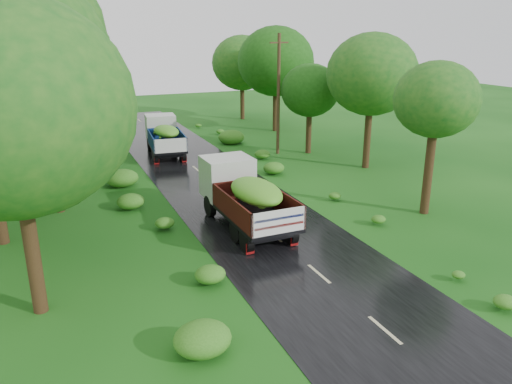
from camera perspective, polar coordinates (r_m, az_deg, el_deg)
ground at (r=16.32m, az=14.50°, el=-15.06°), size 120.00×120.00×0.00m
road at (r=19.92m, az=5.76°, el=-8.08°), size 6.50×80.00×0.02m
road_lines at (r=20.70m, az=4.43°, el=-6.94°), size 0.12×69.60×0.00m
truck_near at (r=22.91m, az=-1.46°, el=-0.13°), size 2.50×6.76×2.82m
truck_far at (r=37.04m, az=-10.47°, el=6.48°), size 2.81×6.43×2.63m
utility_pole at (r=36.26m, az=2.58°, el=11.17°), size 1.49×0.28×8.52m
trees_left at (r=32.68m, az=-26.34°, el=13.54°), size 6.78×33.88×10.60m
trees_right at (r=39.64m, az=5.07°, el=13.50°), size 5.46×32.19×7.75m
shrubs at (r=27.42m, az=-3.26°, el=0.21°), size 11.90×44.00×0.70m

